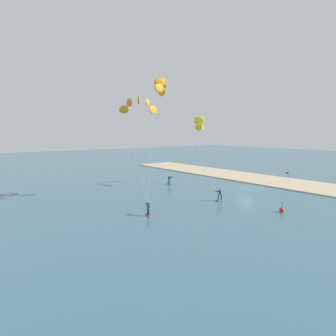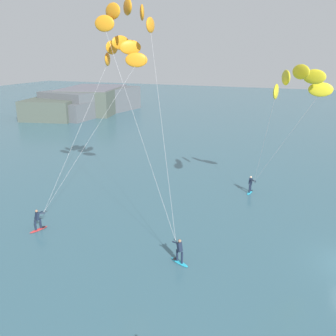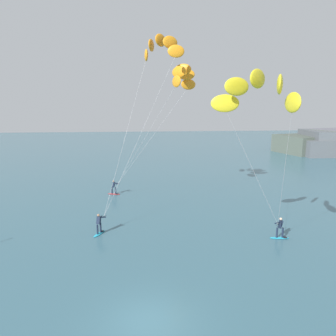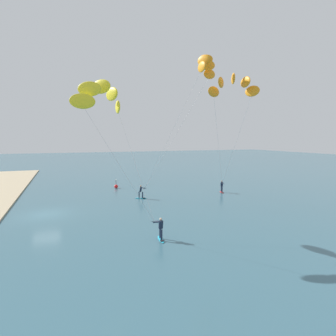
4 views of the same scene
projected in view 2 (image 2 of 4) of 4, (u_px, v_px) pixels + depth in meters
The scene contains 4 objects.
kitesurfer_nearshore at pixel (130, 26), 25.28m from camera, with size 7.98×8.62×16.48m.
kitesurfer_mid_water at pixel (118, 58), 28.81m from camera, with size 9.96×6.67×14.18m.
kitesurfer_far_out at pixel (297, 87), 27.15m from camera, with size 6.95×6.27×12.08m.
distant_headland at pixel (85, 102), 80.07m from camera, with size 28.29×19.92×5.39m.
Camera 2 is at (-22.58, 4.07, 12.94)m, focal length 38.60 mm.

